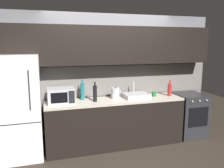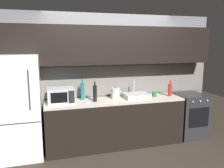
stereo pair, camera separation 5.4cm
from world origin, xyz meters
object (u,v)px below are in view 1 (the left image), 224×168
kettle (115,93)px  wine_bottle_dark (95,93)px  refrigerator (20,107)px  wine_bottle_teal (82,91)px  mug_green (154,94)px  oven_range (189,115)px  microwave (61,96)px  wine_bottle_red (170,90)px

kettle → wine_bottle_dark: bearing=-165.5°
refrigerator → wine_bottle_dark: refrigerator is taller
wine_bottle_teal → mug_green: wine_bottle_teal is taller
refrigerator → wine_bottle_teal: size_ratio=4.66×
kettle → refrigerator: bearing=-177.9°
wine_bottle_teal → wine_bottle_dark: (0.19, -0.20, -0.01)m
kettle → wine_bottle_teal: (-0.61, 0.09, 0.06)m
refrigerator → mug_green: 2.48m
oven_range → microwave: (-2.62, 0.02, 0.58)m
microwave → wine_bottle_dark: bearing=-6.2°
wine_bottle_teal → kettle: bearing=-8.6°
refrigerator → wine_bottle_dark: (1.27, -0.05, 0.17)m
oven_range → mug_green: size_ratio=9.83×
wine_bottle_teal → wine_bottle_dark: bearing=-46.1°
wine_bottle_dark → mug_green: 1.22m
wine_bottle_teal → wine_bottle_red: bearing=-5.8°
oven_range → kettle: bearing=177.8°
microwave → wine_bottle_teal: (0.40, 0.14, 0.02)m
refrigerator → wine_bottle_red: refrigerator is taller
kettle → mug_green: 0.80m
oven_range → kettle: size_ratio=3.91×
microwave → kettle: (1.01, 0.04, -0.03)m
wine_bottle_dark → mug_green: size_ratio=3.94×
wine_bottle_red → oven_range: bearing=2.1°
microwave → mug_green: microwave is taller
microwave → kettle: size_ratio=2.00×
wine_bottle_teal → microwave: bearing=-161.3°
oven_range → kettle: (-1.61, 0.06, 0.55)m
oven_range → wine_bottle_teal: bearing=176.0°
wine_bottle_red → wine_bottle_dark: size_ratio=0.86×
kettle → wine_bottle_red: size_ratio=0.74×
microwave → oven_range: bearing=-0.4°
mug_green → wine_bottle_teal: bearing=174.7°
refrigerator → wine_bottle_teal: 1.11m
wine_bottle_red → wine_bottle_teal: size_ratio=0.83×
microwave → wine_bottle_red: wine_bottle_red is taller
wine_bottle_dark → wine_bottle_teal: bearing=133.9°
oven_range → wine_bottle_red: wine_bottle_red is taller
microwave → wine_bottle_dark: (0.59, -0.06, 0.02)m
oven_range → wine_bottle_teal: size_ratio=2.39×
refrigerator → microwave: bearing=1.6°
wine_bottle_red → wine_bottle_teal: 1.73m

